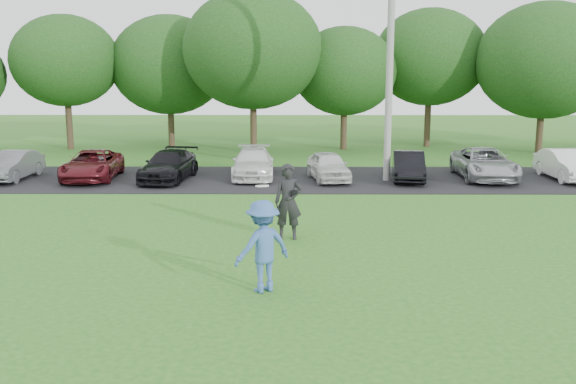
{
  "coord_description": "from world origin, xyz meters",
  "views": [
    {
      "loc": [
        0.12,
        -13.15,
        4.53
      ],
      "look_at": [
        0.0,
        3.5,
        1.3
      ],
      "focal_mm": 40.0,
      "sensor_mm": 36.0,
      "label": 1
    }
  ],
  "objects": [
    {
      "name": "parked_cars",
      "position": [
        -0.16,
        12.89,
        0.62
      ],
      "size": [
        31.07,
        4.9,
        1.25
      ],
      "color": "#505257",
      "rests_on": "parking_lot"
    },
    {
      "name": "ground",
      "position": [
        0.0,
        0.0,
        0.0
      ],
      "size": [
        100.0,
        100.0,
        0.0
      ],
      "primitive_type": "plane",
      "color": "#24641C",
      "rests_on": "ground"
    },
    {
      "name": "camera_bystander",
      "position": [
        0.01,
        3.6,
        1.02
      ],
      "size": [
        0.77,
        0.52,
        2.03
      ],
      "color": "black",
      "rests_on": "ground"
    },
    {
      "name": "parking_lot",
      "position": [
        0.0,
        13.0,
        0.01
      ],
      "size": [
        32.0,
        6.5,
        0.03
      ],
      "primitive_type": "cube",
      "color": "black",
      "rests_on": "ground"
    },
    {
      "name": "frisbee_player",
      "position": [
        -0.49,
        -0.54,
        0.96
      ],
      "size": [
        1.42,
        1.26,
        2.25
      ],
      "color": "#3960A2",
      "rests_on": "ground"
    },
    {
      "name": "utility_pole",
      "position": [
        3.95,
        12.62,
        5.46
      ],
      "size": [
        0.28,
        0.28,
        10.93
      ],
      "primitive_type": "cylinder",
      "color": "gray",
      "rests_on": "ground"
    },
    {
      "name": "tree_row",
      "position": [
        1.51,
        22.76,
        4.91
      ],
      "size": [
        42.39,
        9.85,
        8.64
      ],
      "color": "#38281C",
      "rests_on": "ground"
    }
  ]
}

